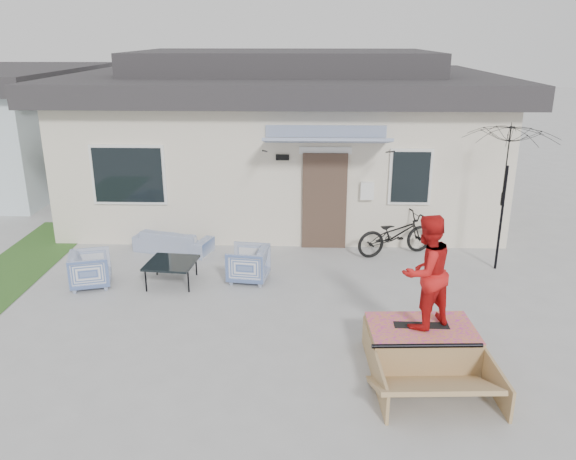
{
  "coord_description": "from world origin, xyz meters",
  "views": [
    {
      "loc": [
        0.59,
        -7.46,
        4.46
      ],
      "look_at": [
        0.3,
        1.8,
        1.3
      ],
      "focal_mm": 35.97,
      "sensor_mm": 36.0,
      "label": 1
    }
  ],
  "objects_px": {
    "loveseat": "(173,237)",
    "bicycle": "(396,230)",
    "armchair_left": "(90,268)",
    "skater": "(426,270)",
    "armchair_right": "(248,262)",
    "patio_umbrella": "(506,184)",
    "coffee_table": "(172,272)",
    "skateboard": "(421,325)",
    "skate_ramp": "(421,343)"
  },
  "relations": [
    {
      "from": "loveseat",
      "to": "bicycle",
      "type": "bearing_deg",
      "value": -164.28
    },
    {
      "from": "armchair_left",
      "to": "skater",
      "type": "xyz_separation_m",
      "value": [
        5.64,
        -2.33,
        1.01
      ]
    },
    {
      "from": "armchair_right",
      "to": "bicycle",
      "type": "distance_m",
      "value": 3.32
    },
    {
      "from": "patio_umbrella",
      "to": "coffee_table",
      "type": "bearing_deg",
      "value": -171.76
    },
    {
      "from": "armchair_left",
      "to": "skateboard",
      "type": "height_order",
      "value": "armchair_left"
    },
    {
      "from": "loveseat",
      "to": "armchair_right",
      "type": "height_order",
      "value": "armchair_right"
    },
    {
      "from": "armchair_left",
      "to": "skate_ramp",
      "type": "relative_size",
      "value": 0.36
    },
    {
      "from": "loveseat",
      "to": "coffee_table",
      "type": "height_order",
      "value": "loveseat"
    },
    {
      "from": "bicycle",
      "to": "skateboard",
      "type": "xyz_separation_m",
      "value": [
        -0.23,
        -4.13,
        -0.03
      ]
    },
    {
      "from": "coffee_table",
      "to": "bicycle",
      "type": "height_order",
      "value": "bicycle"
    },
    {
      "from": "coffee_table",
      "to": "armchair_right",
      "type": "bearing_deg",
      "value": 7.25
    },
    {
      "from": "bicycle",
      "to": "skater",
      "type": "distance_m",
      "value": 4.22
    },
    {
      "from": "armchair_right",
      "to": "skater",
      "type": "height_order",
      "value": "skater"
    },
    {
      "from": "loveseat",
      "to": "coffee_table",
      "type": "xyz_separation_m",
      "value": [
        0.34,
        -1.68,
        -0.11
      ]
    },
    {
      "from": "skateboard",
      "to": "skater",
      "type": "xyz_separation_m",
      "value": [
        0.0,
        0.0,
        0.85
      ]
    },
    {
      "from": "loveseat",
      "to": "armchair_left",
      "type": "distance_m",
      "value": 2.17
    },
    {
      "from": "armchair_left",
      "to": "skate_ramp",
      "type": "xyz_separation_m",
      "value": [
        5.65,
        -2.38,
        -0.11
      ]
    },
    {
      "from": "loveseat",
      "to": "patio_umbrella",
      "type": "bearing_deg",
      "value": -170.31
    },
    {
      "from": "skateboard",
      "to": "coffee_table",
      "type": "bearing_deg",
      "value": 149.87
    },
    {
      "from": "skate_ramp",
      "to": "skateboard",
      "type": "height_order",
      "value": "skateboard"
    },
    {
      "from": "skateboard",
      "to": "skater",
      "type": "height_order",
      "value": "skater"
    },
    {
      "from": "bicycle",
      "to": "skate_ramp",
      "type": "relative_size",
      "value": 0.87
    },
    {
      "from": "patio_umbrella",
      "to": "armchair_right",
      "type": "bearing_deg",
      "value": -171.47
    },
    {
      "from": "armchair_left",
      "to": "armchair_right",
      "type": "distance_m",
      "value": 2.91
    },
    {
      "from": "patio_umbrella",
      "to": "skater",
      "type": "relative_size",
      "value": 1.34
    },
    {
      "from": "loveseat",
      "to": "skate_ramp",
      "type": "relative_size",
      "value": 0.83
    },
    {
      "from": "coffee_table",
      "to": "skater",
      "type": "relative_size",
      "value": 0.53
    },
    {
      "from": "bicycle",
      "to": "skater",
      "type": "relative_size",
      "value": 1.05
    },
    {
      "from": "coffee_table",
      "to": "patio_umbrella",
      "type": "relative_size",
      "value": 0.4
    },
    {
      "from": "armchair_right",
      "to": "skater",
      "type": "xyz_separation_m",
      "value": [
        2.75,
        -2.68,
        1.0
      ]
    },
    {
      "from": "loveseat",
      "to": "armchair_left",
      "type": "height_order",
      "value": "armchair_left"
    },
    {
      "from": "armchair_right",
      "to": "coffee_table",
      "type": "distance_m",
      "value": 1.44
    },
    {
      "from": "patio_umbrella",
      "to": "skate_ramp",
      "type": "distance_m",
      "value": 4.34
    },
    {
      "from": "bicycle",
      "to": "patio_umbrella",
      "type": "distance_m",
      "value": 2.37
    },
    {
      "from": "armchair_left",
      "to": "skater",
      "type": "bearing_deg",
      "value": -128.68
    },
    {
      "from": "armchair_left",
      "to": "bicycle",
      "type": "distance_m",
      "value": 6.15
    },
    {
      "from": "skate_ramp",
      "to": "patio_umbrella",
      "type": "bearing_deg",
      "value": 55.41
    },
    {
      "from": "loveseat",
      "to": "skateboard",
      "type": "height_order",
      "value": "loveseat"
    },
    {
      "from": "armchair_left",
      "to": "skater",
      "type": "relative_size",
      "value": 0.44
    },
    {
      "from": "skate_ramp",
      "to": "coffee_table",
      "type": "bearing_deg",
      "value": 145.78
    },
    {
      "from": "skater",
      "to": "skateboard",
      "type": "bearing_deg",
      "value": 56.99
    },
    {
      "from": "skate_ramp",
      "to": "skateboard",
      "type": "distance_m",
      "value": 0.28
    },
    {
      "from": "patio_umbrella",
      "to": "skateboard",
      "type": "height_order",
      "value": "patio_umbrella"
    },
    {
      "from": "bicycle",
      "to": "skateboard",
      "type": "bearing_deg",
      "value": 156.72
    },
    {
      "from": "skateboard",
      "to": "skate_ramp",
      "type": "bearing_deg",
      "value": -86.4
    },
    {
      "from": "armchair_left",
      "to": "bicycle",
      "type": "bearing_deg",
      "value": -89.21
    },
    {
      "from": "patio_umbrella",
      "to": "skate_ramp",
      "type": "relative_size",
      "value": 1.1
    },
    {
      "from": "patio_umbrella",
      "to": "bicycle",
      "type": "bearing_deg",
      "value": 159.36
    },
    {
      "from": "bicycle",
      "to": "coffee_table",
      "type": "bearing_deg",
      "value": 90.3
    },
    {
      "from": "skateboard",
      "to": "skater",
      "type": "relative_size",
      "value": 0.47
    }
  ]
}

